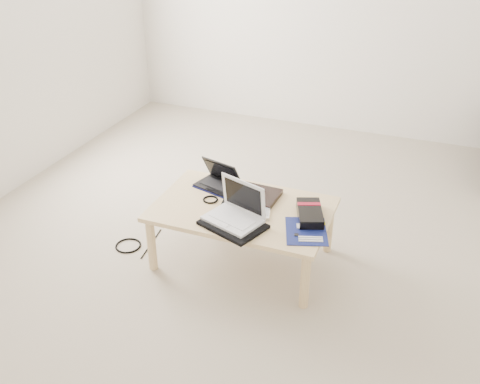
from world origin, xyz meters
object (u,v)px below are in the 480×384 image
at_px(netbook, 219,181).
at_px(gpu_box, 310,213).
at_px(coffee_table, 242,214).
at_px(white_laptop, 236,212).

height_order(netbook, gpu_box, netbook).
height_order(coffee_table, netbook, netbook).
height_order(coffee_table, gpu_box, gpu_box).
height_order(white_laptop, gpu_box, white_laptop).
bearing_deg(netbook, white_laptop, -53.57).
relative_size(coffee_table, white_laptop, 2.89).
height_order(coffee_table, white_laptop, white_laptop).
height_order(netbook, white_laptop, white_laptop).
relative_size(coffee_table, gpu_box, 3.47).
xyz_separation_m(netbook, gpu_box, (0.67, -0.17, -0.01)).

